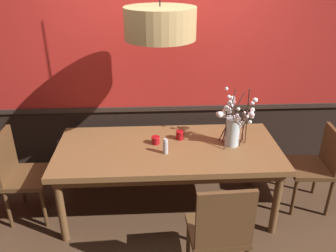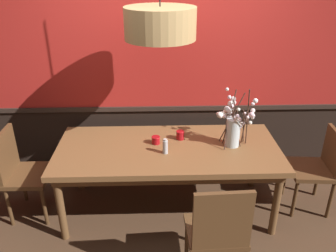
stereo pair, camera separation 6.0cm
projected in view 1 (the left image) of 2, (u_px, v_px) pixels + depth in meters
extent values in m
plane|color=#4C3321|center=(168.00, 208.00, 3.63)|extent=(24.00, 24.00, 0.00)
cube|color=black|center=(165.00, 141.00, 4.06)|extent=(5.94, 0.12, 0.86)
cube|color=#31241E|center=(165.00, 107.00, 3.86)|extent=(5.94, 0.14, 0.05)
cube|color=#B2231E|center=(164.00, 17.00, 3.45)|extent=(5.94, 0.12, 1.96)
cube|color=brown|center=(168.00, 150.00, 3.32)|extent=(2.13, 0.96, 0.05)
cube|color=brown|center=(168.00, 156.00, 3.35)|extent=(2.03, 0.85, 0.08)
cylinder|color=brown|center=(61.00, 210.00, 3.08)|extent=(0.07, 0.07, 0.68)
cylinder|color=brown|center=(276.00, 203.00, 3.18)|extent=(0.07, 0.07, 0.68)
cylinder|color=brown|center=(77.00, 164.00, 3.78)|extent=(0.07, 0.07, 0.68)
cylinder|color=brown|center=(253.00, 159.00, 3.88)|extent=(0.07, 0.07, 0.68)
cube|color=brown|center=(190.00, 134.00, 4.15)|extent=(0.45, 0.43, 0.04)
cube|color=brown|center=(189.00, 108.00, 4.21)|extent=(0.42, 0.04, 0.49)
cylinder|color=#492F1A|center=(208.00, 159.00, 4.10)|extent=(0.04, 0.04, 0.44)
cylinder|color=#492F1A|center=(176.00, 160.00, 4.08)|extent=(0.04, 0.04, 0.44)
cylinder|color=#492F1A|center=(203.00, 144.00, 4.43)|extent=(0.04, 0.04, 0.44)
cylinder|color=#492F1A|center=(173.00, 145.00, 4.41)|extent=(0.04, 0.04, 0.44)
cube|color=brown|center=(28.00, 177.00, 3.37)|extent=(0.40, 0.45, 0.04)
cube|color=brown|center=(5.00, 156.00, 3.25)|extent=(0.04, 0.43, 0.45)
cylinder|color=#492F1A|center=(54.00, 184.00, 3.65)|extent=(0.04, 0.04, 0.42)
cylinder|color=#492F1A|center=(44.00, 208.00, 3.30)|extent=(0.04, 0.04, 0.42)
cylinder|color=#492F1A|center=(22.00, 185.00, 3.64)|extent=(0.04, 0.04, 0.42)
cylinder|color=#492F1A|center=(8.00, 210.00, 3.29)|extent=(0.04, 0.04, 0.42)
cube|color=brown|center=(140.00, 134.00, 4.16)|extent=(0.48, 0.46, 0.04)
cube|color=brown|center=(139.00, 110.00, 4.23)|extent=(0.43, 0.06, 0.42)
cylinder|color=#492F1A|center=(158.00, 158.00, 4.11)|extent=(0.04, 0.04, 0.44)
cylinder|color=#492F1A|center=(124.00, 160.00, 4.08)|extent=(0.04, 0.04, 0.44)
cylinder|color=#492F1A|center=(155.00, 143.00, 4.45)|extent=(0.04, 0.04, 0.44)
cylinder|color=#492F1A|center=(124.00, 145.00, 4.41)|extent=(0.04, 0.04, 0.44)
cube|color=brown|center=(309.00, 168.00, 3.51)|extent=(0.44, 0.46, 0.04)
cube|color=brown|center=(332.00, 149.00, 3.41)|extent=(0.07, 0.41, 0.40)
cylinder|color=#492F1A|center=(294.00, 198.00, 3.45)|extent=(0.04, 0.04, 0.42)
cylinder|color=#492F1A|center=(284.00, 177.00, 3.79)|extent=(0.04, 0.04, 0.42)
cylinder|color=#492F1A|center=(329.00, 198.00, 3.44)|extent=(0.04, 0.04, 0.42)
cylinder|color=#492F1A|center=(316.00, 177.00, 3.78)|extent=(0.04, 0.04, 0.42)
cube|color=brown|center=(217.00, 231.00, 2.71)|extent=(0.47, 0.43, 0.04)
cube|color=brown|center=(225.00, 220.00, 2.42)|extent=(0.43, 0.06, 0.49)
cylinder|color=#492F1A|center=(188.00, 239.00, 2.95)|extent=(0.04, 0.04, 0.42)
cylinder|color=#492F1A|center=(233.00, 235.00, 2.98)|extent=(0.04, 0.04, 0.42)
cylinder|color=silver|center=(233.00, 132.00, 3.29)|extent=(0.14, 0.14, 0.28)
cylinder|color=silver|center=(232.00, 141.00, 3.34)|extent=(0.12, 0.12, 0.06)
cylinder|color=#472D23|center=(243.00, 126.00, 3.24)|extent=(0.09, 0.21, 0.42)
sphere|color=white|center=(250.00, 115.00, 3.20)|extent=(0.04, 0.04, 0.04)
sphere|color=white|center=(246.00, 119.00, 3.24)|extent=(0.04, 0.04, 0.04)
sphere|color=white|center=(247.00, 116.00, 3.16)|extent=(0.04, 0.04, 0.04)
sphere|color=white|center=(250.00, 122.00, 3.22)|extent=(0.04, 0.04, 0.04)
sphere|color=white|center=(252.00, 117.00, 3.20)|extent=(0.04, 0.04, 0.04)
sphere|color=white|center=(240.00, 125.00, 3.26)|extent=(0.03, 0.03, 0.03)
cylinder|color=#472D23|center=(238.00, 127.00, 3.26)|extent=(0.08, 0.10, 0.39)
sphere|color=white|center=(238.00, 119.00, 3.24)|extent=(0.05, 0.05, 0.05)
sphere|color=white|center=(234.00, 127.00, 3.28)|extent=(0.05, 0.05, 0.05)
sphere|color=white|center=(243.00, 123.00, 3.22)|extent=(0.04, 0.04, 0.04)
sphere|color=white|center=(239.00, 126.00, 3.24)|extent=(0.05, 0.05, 0.05)
cylinder|color=#472D23|center=(235.00, 125.00, 3.22)|extent=(0.14, 0.02, 0.45)
sphere|color=white|center=(238.00, 126.00, 3.24)|extent=(0.04, 0.04, 0.04)
sphere|color=white|center=(236.00, 119.00, 3.16)|extent=(0.04, 0.04, 0.04)
sphere|color=white|center=(238.00, 109.00, 3.08)|extent=(0.03, 0.03, 0.03)
sphere|color=white|center=(237.00, 116.00, 3.14)|extent=(0.04, 0.04, 0.04)
sphere|color=white|center=(239.00, 123.00, 3.22)|extent=(0.04, 0.04, 0.04)
cylinder|color=#472D23|center=(229.00, 116.00, 3.30)|extent=(0.12, 0.09, 0.53)
sphere|color=white|center=(229.00, 112.00, 3.30)|extent=(0.04, 0.04, 0.04)
sphere|color=white|center=(225.00, 111.00, 3.29)|extent=(0.04, 0.04, 0.04)
sphere|color=white|center=(225.00, 113.00, 3.29)|extent=(0.04, 0.04, 0.04)
sphere|color=white|center=(226.00, 116.00, 3.32)|extent=(0.03, 0.03, 0.03)
sphere|color=white|center=(229.00, 97.00, 3.26)|extent=(0.04, 0.04, 0.04)
sphere|color=white|center=(227.00, 89.00, 3.25)|extent=(0.03, 0.03, 0.03)
cylinder|color=#472D23|center=(231.00, 124.00, 3.27)|extent=(0.06, 0.07, 0.43)
sphere|color=white|center=(230.00, 124.00, 3.27)|extent=(0.04, 0.04, 0.04)
sphere|color=white|center=(230.00, 111.00, 3.24)|extent=(0.05, 0.05, 0.05)
sphere|color=white|center=(231.00, 109.00, 3.21)|extent=(0.04, 0.04, 0.04)
sphere|color=white|center=(227.00, 108.00, 3.25)|extent=(0.05, 0.05, 0.05)
sphere|color=white|center=(232.00, 106.00, 3.19)|extent=(0.04, 0.04, 0.04)
sphere|color=white|center=(230.00, 122.00, 3.28)|extent=(0.03, 0.03, 0.03)
cylinder|color=#472D23|center=(231.00, 117.00, 3.33)|extent=(0.22, 0.01, 0.50)
sphere|color=white|center=(233.00, 120.00, 3.31)|extent=(0.04, 0.04, 0.04)
sphere|color=white|center=(232.00, 99.00, 3.31)|extent=(0.05, 0.05, 0.05)
sphere|color=white|center=(231.00, 103.00, 3.31)|extent=(0.04, 0.04, 0.04)
sphere|color=white|center=(233.00, 102.00, 3.35)|extent=(0.06, 0.06, 0.06)
sphere|color=white|center=(230.00, 103.00, 3.30)|extent=(0.05, 0.05, 0.05)
cylinder|color=#472D23|center=(226.00, 127.00, 3.26)|extent=(0.05, 0.18, 0.39)
sphere|color=white|center=(224.00, 116.00, 3.23)|extent=(0.04, 0.04, 0.04)
sphere|color=white|center=(218.00, 114.00, 3.20)|extent=(0.04, 0.04, 0.04)
sphere|color=white|center=(220.00, 115.00, 3.18)|extent=(0.04, 0.04, 0.04)
sphere|color=white|center=(222.00, 113.00, 3.20)|extent=(0.04, 0.04, 0.04)
sphere|color=white|center=(219.00, 114.00, 3.18)|extent=(0.05, 0.05, 0.05)
cylinder|color=#472D23|center=(247.00, 117.00, 3.17)|extent=(0.08, 0.19, 0.62)
sphere|color=white|center=(252.00, 103.00, 3.11)|extent=(0.04, 0.04, 0.04)
sphere|color=white|center=(244.00, 113.00, 3.16)|extent=(0.03, 0.03, 0.03)
sphere|color=white|center=(255.00, 100.00, 3.04)|extent=(0.05, 0.05, 0.05)
cylinder|color=#472D23|center=(244.00, 127.00, 3.22)|extent=(0.04, 0.20, 0.42)
sphere|color=white|center=(253.00, 115.00, 3.17)|extent=(0.03, 0.03, 0.03)
sphere|color=white|center=(251.00, 114.00, 3.15)|extent=(0.05, 0.05, 0.05)
sphere|color=white|center=(252.00, 110.00, 3.18)|extent=(0.04, 0.04, 0.04)
cylinder|color=#9E0F14|center=(156.00, 140.00, 3.36)|extent=(0.08, 0.08, 0.08)
torus|color=red|center=(156.00, 137.00, 3.34)|extent=(0.08, 0.08, 0.01)
cylinder|color=silver|center=(156.00, 141.00, 3.36)|extent=(0.06, 0.06, 0.04)
cylinder|color=#9E0F14|center=(180.00, 135.00, 3.44)|extent=(0.08, 0.08, 0.09)
torus|color=red|center=(180.00, 131.00, 3.42)|extent=(0.08, 0.08, 0.01)
cylinder|color=silver|center=(180.00, 136.00, 3.45)|extent=(0.05, 0.05, 0.04)
cylinder|color=#ADADB2|center=(166.00, 147.00, 3.18)|extent=(0.05, 0.05, 0.13)
cylinder|color=beige|center=(166.00, 140.00, 3.15)|extent=(0.04, 0.04, 0.02)
cylinder|color=tan|center=(160.00, 23.00, 2.84)|extent=(0.60, 0.60, 0.26)
sphere|color=#F9EAB7|center=(160.00, 28.00, 2.85)|extent=(0.14, 0.14, 0.14)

